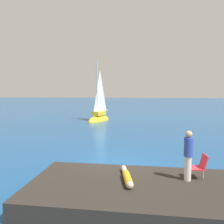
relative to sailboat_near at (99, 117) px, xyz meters
name	(u,v)px	position (x,y,z in m)	size (l,w,h in m)	color
ground_plane	(121,166)	(3.40, -14.84, -0.39)	(160.00, 160.00, 0.00)	navy
shore_ledge	(149,194)	(4.48, -18.23, -0.09)	(7.55, 3.51, 0.59)	#2D2823
boulder_seaward	(123,180)	(3.56, -16.48, -0.39)	(0.72, 0.58, 0.40)	#292A26
boulder_inland	(182,181)	(5.85, -16.31, -0.39)	(1.47, 1.18, 0.81)	#282824
sailboat_near	(99,117)	(0.00, 0.00, 0.00)	(2.66, 3.95, 7.14)	yellow
person_sunbather	(127,177)	(3.78, -17.98, 0.32)	(0.47, 1.75, 0.25)	gold
person_standing	(188,154)	(5.72, -17.76, 1.07)	(0.28, 0.28, 1.62)	white
beach_chair	(199,165)	(6.13, -17.54, 0.65)	(0.63, 0.52, 0.80)	#E03342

